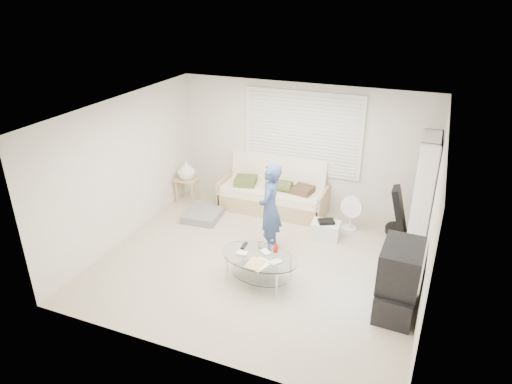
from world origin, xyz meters
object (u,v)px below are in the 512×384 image
at_px(futon_sofa, 274,194).
at_px(bookshelf, 423,192).
at_px(tv_unit, 399,280).
at_px(coffee_table, 259,261).

relative_size(futon_sofa, bookshelf, 1.08).
xyz_separation_m(tv_unit, coffee_table, (-2.00, -0.10, -0.13)).
distance_m(futon_sofa, tv_unit, 3.50).
relative_size(futon_sofa, coffee_table, 1.62).
bearing_deg(tv_unit, coffee_table, -177.18).
relative_size(futon_sofa, tv_unit, 2.07).
bearing_deg(futon_sofa, coffee_table, -75.00).
height_order(futon_sofa, bookshelf, bookshelf).
bearing_deg(bookshelf, tv_unit, -93.57).
xyz_separation_m(futon_sofa, tv_unit, (2.64, -2.30, 0.16)).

